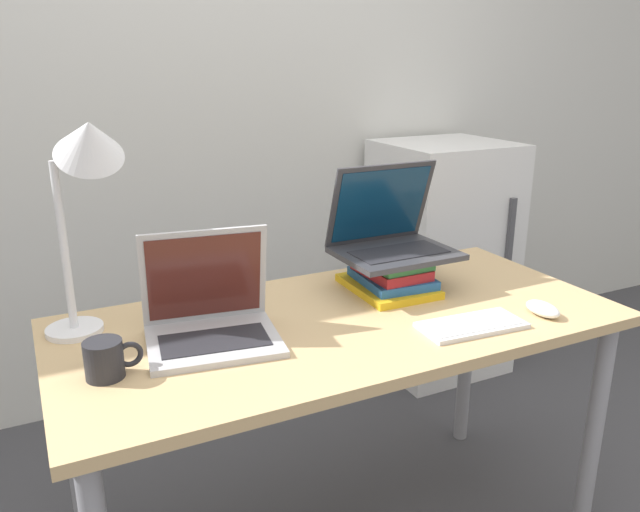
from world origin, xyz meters
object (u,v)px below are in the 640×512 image
Objects in this scene: mug at (106,359)px; desk_lamp at (86,165)px; laptop_on_books at (391,236)px; laptop_left at (211,319)px; wireless_keyboard at (472,325)px; mouse at (543,309)px; book_stack at (391,275)px; mini_fridge at (440,258)px.

desk_lamp is (0.03, 0.24, 0.38)m from mug.
laptop_on_books reaches higher than mug.
wireless_keyboard is (0.62, -0.23, -0.05)m from laptop_left.
mouse is 0.19× the size of desk_lamp.
mouse is (0.84, -0.25, -0.04)m from laptop_left.
book_stack is at bearing -116.36° from laptop_on_books.
book_stack is at bearing -4.11° from desk_lamp.
mini_fridge reaches higher than wireless_keyboard.
laptop_on_books is at bearing 123.53° from mouse.
book_stack is 0.90m from desk_lamp.
book_stack is 2.26× the size of mug.
laptop_left is at bearing -33.84° from desk_lamp.
mini_fridge reaches higher than book_stack.
laptop_left is 1.23× the size of wireless_keyboard.
wireless_keyboard is at bearing -83.27° from book_stack.
wireless_keyboard is (0.02, -0.36, -0.15)m from laptop_on_books.
mini_fridge is at bearing 56.28° from wireless_keyboard.
wireless_keyboard is 0.22m from mouse.
book_stack is 0.33m from wireless_keyboard.
laptop_left is at bearing 163.42° from mouse.
laptop_left is 0.66m from wireless_keyboard.
laptop_on_books is 0.87m from desk_lamp.
desk_lamp is 1.81m from mini_fridge.
laptop_left is 1.02× the size of laptop_on_books.
laptop_on_books reaches higher than mouse.
wireless_keyboard is 1.29m from mini_fridge.
mini_fridge is (1.55, 0.67, -0.64)m from desk_lamp.
laptop_left reaches higher than book_stack.
book_stack is 0.86m from mug.
mug is at bearing -96.76° from desk_lamp.
wireless_keyboard is 2.60× the size of mouse.
laptop_left reaches higher than mug.
mug is 0.12× the size of mini_fridge.
mug is (-1.10, 0.16, 0.02)m from mouse.
mug is at bearing -150.08° from mini_fridge.
book_stack is at bearing 127.04° from mouse.
mouse is at bearing -56.47° from laptop_on_books.
desk_lamp reaches higher than mouse.
wireless_keyboard is 1.02m from desk_lamp.
book_stack is at bearing 96.73° from wireless_keyboard.
mini_fridge is at bearing 31.90° from laptop_left.
laptop_left is 1.23× the size of book_stack.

